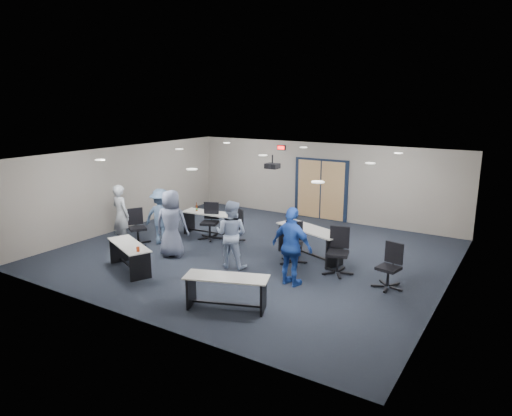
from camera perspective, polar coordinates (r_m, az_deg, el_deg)
The scene contains 25 objects.
floor at distance 12.70m, azimuth -0.35°, elevation -5.68°, with size 10.00×10.00×0.00m, color black.
back_wall at distance 16.23m, azimuth 8.19°, elevation 3.33°, with size 10.00×0.04×2.70m, color gray.
front_wall at distance 8.99m, azimuth -15.95°, elevation -5.29°, with size 10.00×0.04×2.70m, color gray.
left_wall at distance 15.53m, azimuth -16.16°, elevation 2.47°, with size 0.04×9.00×2.70m, color gray.
right_wall at distance 10.61m, azimuth 23.13°, elevation -3.01°, with size 0.04×9.00×2.70m, color gray.
ceiling at distance 12.09m, azimuth -0.37°, elevation 6.50°, with size 10.00×9.00×0.04m, color white.
double_door at distance 16.25m, azimuth 8.10°, elevation 2.27°, with size 2.00×0.07×2.20m.
exit_sign at distance 16.73m, azimuth 3.18°, elevation 7.55°, with size 0.32×0.07×0.18m.
ceiling_projector at distance 12.40m, azimuth 2.05°, elevation 5.29°, with size 0.35×0.32×0.37m.
ceiling_can_lights at distance 12.30m, azimuth 0.26°, elevation 6.48°, with size 6.24×5.74×0.02m, color silver, non-canonical shape.
table_front_left at distance 11.75m, azimuth -15.55°, elevation -5.38°, with size 1.76×1.19×0.79m.
table_front_right at distance 9.36m, azimuth -3.69°, elevation -9.78°, with size 1.79×1.13×0.69m.
table_back_left at distance 14.28m, azimuth -5.76°, elevation -1.45°, with size 1.85×0.75×1.00m.
table_back_right at distance 12.27m, azimuth 6.75°, elevation -3.72°, with size 2.13×1.33×0.82m.
chair_back_a at distance 13.90m, azimuth -5.83°, elevation -1.69°, with size 0.69×0.69×1.10m, color black, non-canonical shape.
chair_back_b at distance 13.59m, azimuth -2.80°, elevation -2.23°, with size 0.62×0.62×0.98m, color black, non-canonical shape.
chair_back_c at distance 11.83m, azimuth 4.68°, elevation -4.44°, with size 0.67×0.67×1.07m, color black, non-canonical shape.
chair_back_d at distance 11.25m, azimuth 10.20°, elevation -5.39°, with size 0.72×0.72×1.14m, color black, non-canonical shape.
chair_loose_left at distance 13.78m, azimuth -14.60°, elevation -2.31°, with size 0.66×0.66×1.04m, color black, non-canonical shape.
chair_loose_right at distance 10.70m, azimuth 16.25°, elevation -7.03°, with size 0.65×0.65×1.03m, color black, non-canonical shape.
person_gray at distance 13.79m, azimuth -16.54°, elevation -0.84°, with size 0.65×0.43×1.78m, color #999EA6.
person_plaid at distance 12.43m, azimuth -10.51°, elevation -1.93°, with size 0.89×0.58×1.83m, color slate.
person_lightblue at distance 11.47m, azimuth -3.11°, elevation -3.28°, with size 0.84×0.65×1.72m, color #A1B3D5.
person_navy at distance 10.36m, azimuth 4.52°, elevation -4.85°, with size 1.07×0.45×1.83m, color #1C419F.
person_back at distance 13.59m, azimuth -11.78°, elevation -1.06°, with size 1.06×0.61×1.65m, color #486082.
Camera 1 is at (6.42, -10.14, 4.15)m, focal length 32.00 mm.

